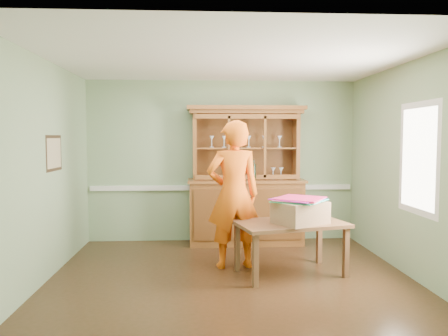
{
  "coord_description": "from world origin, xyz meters",
  "views": [
    {
      "loc": [
        -0.39,
        -5.37,
        1.75
      ],
      "look_at": [
        -0.06,
        0.4,
        1.34
      ],
      "focal_mm": 35.0,
      "sensor_mm": 36.0,
      "label": 1
    }
  ],
  "objects": [
    {
      "name": "wall_back",
      "position": [
        0.0,
        2.0,
        1.35
      ],
      "size": [
        4.5,
        0.0,
        4.5
      ],
      "primitive_type": "plane",
      "rotation": [
        1.57,
        0.0,
        0.0
      ],
      "color": "gray",
      "rests_on": "floor"
    },
    {
      "name": "person",
      "position": [
        0.07,
        0.42,
        0.99
      ],
      "size": [
        0.78,
        0.57,
        1.97
      ],
      "primitive_type": "imported",
      "rotation": [
        0.0,
        0.0,
        3.28
      ],
      "color": "#FD630F",
      "rests_on": "floor"
    },
    {
      "name": "dining_table",
      "position": [
        0.77,
        0.07,
        0.6
      ],
      "size": [
        1.51,
        1.11,
        0.68
      ],
      "rotation": [
        0.0,
        0.0,
        0.24
      ],
      "color": "brown",
      "rests_on": "floor"
    },
    {
      "name": "wall_left",
      "position": [
        -2.25,
        0.0,
        1.35
      ],
      "size": [
        0.0,
        4.0,
        4.0
      ],
      "primitive_type": "plane",
      "rotation": [
        1.57,
        0.0,
        1.57
      ],
      "color": "gray",
      "rests_on": "floor"
    },
    {
      "name": "china_hutch",
      "position": [
        0.38,
        1.74,
        0.79
      ],
      "size": [
        1.92,
        0.63,
        2.26
      ],
      "color": "brown",
      "rests_on": "floor"
    },
    {
      "name": "framed_map",
      "position": [
        -2.23,
        0.3,
        1.55
      ],
      "size": [
        0.03,
        0.6,
        0.46
      ],
      "color": "#362515",
      "rests_on": "wall_left"
    },
    {
      "name": "wall_front",
      "position": [
        0.0,
        -2.0,
        1.35
      ],
      "size": [
        4.5,
        0.0,
        4.5
      ],
      "primitive_type": "plane",
      "rotation": [
        -1.57,
        0.0,
        0.0
      ],
      "color": "gray",
      "rests_on": "floor"
    },
    {
      "name": "window_panel",
      "position": [
        2.23,
        -0.3,
        1.5
      ],
      "size": [
        0.03,
        0.96,
        1.36
      ],
      "color": "white",
      "rests_on": "wall_right"
    },
    {
      "name": "cardboard_box",
      "position": [
        0.87,
        -0.04,
        0.81
      ],
      "size": [
        0.75,
        0.71,
        0.28
      ],
      "primitive_type": "cube",
      "rotation": [
        0.0,
        0.0,
        0.53
      ],
      "color": "#97714E",
      "rests_on": "dining_table"
    },
    {
      "name": "ceiling",
      "position": [
        0.0,
        0.0,
        2.7
      ],
      "size": [
        4.5,
        4.5,
        0.0
      ],
      "primitive_type": "plane",
      "rotation": [
        3.14,
        0.0,
        0.0
      ],
      "color": "white",
      "rests_on": "wall_back"
    },
    {
      "name": "wall_right",
      "position": [
        2.25,
        0.0,
        1.35
      ],
      "size": [
        0.0,
        4.0,
        4.0
      ],
      "primitive_type": "plane",
      "rotation": [
        1.57,
        0.0,
        -1.57
      ],
      "color": "gray",
      "rests_on": "floor"
    },
    {
      "name": "floor",
      "position": [
        0.0,
        0.0,
        0.0
      ],
      "size": [
        4.5,
        4.5,
        0.0
      ],
      "primitive_type": "plane",
      "color": "#3F2414",
      "rests_on": "ground"
    },
    {
      "name": "kite_stack",
      "position": [
        0.86,
        -0.03,
        0.97
      ],
      "size": [
        0.74,
        0.74,
        0.04
      ],
      "rotation": [
        0.0,
        0.0,
        0.97
      ],
      "color": "#39C271",
      "rests_on": "cardboard_box"
    },
    {
      "name": "chair_rail",
      "position": [
        0.0,
        1.98,
        0.9
      ],
      "size": [
        4.41,
        0.05,
        0.08
      ],
      "primitive_type": "cube",
      "color": "white",
      "rests_on": "wall_back"
    }
  ]
}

